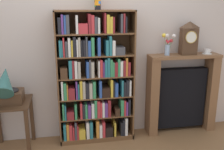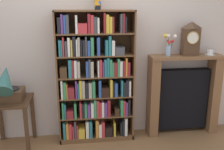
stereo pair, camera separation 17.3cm
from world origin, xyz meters
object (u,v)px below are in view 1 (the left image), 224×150
bookshelf (95,82)px  teacup_with_saucer (207,52)px  side_table_left (11,114)px  cup_stack (98,1)px  fireplace_mantel (181,94)px  flower_vase (168,44)px  gramophone (6,88)px  mantel_clock (189,38)px

bookshelf → teacup_with_saucer: (1.57, 0.02, 0.35)m
bookshelf → side_table_left: bookshelf is taller
cup_stack → fireplace_mantel: size_ratio=0.19×
flower_vase → cup_stack: bearing=179.9°
cup_stack → flower_vase: cup_stack is taller
gramophone → teacup_with_saucer: teacup_with_saucer is taller
cup_stack → bookshelf: bearing=-159.3°
bookshelf → mantel_clock: size_ratio=3.88×
bookshelf → cup_stack: bearing=20.7°
fireplace_mantel → mantel_clock: size_ratio=2.54×
fireplace_mantel → side_table_left: bearing=-176.2°
fireplace_mantel → bookshelf: bearing=-178.1°
bookshelf → side_table_left: 1.11m
bookshelf → mantel_clock: 1.39m
cup_stack → teacup_with_saucer: cup_stack is taller
side_table_left → mantel_clock: bearing=3.1°
mantel_clock → teacup_with_saucer: bearing=0.5°
bookshelf → teacup_with_saucer: bearing=0.8°
side_table_left → fireplace_mantel: fireplace_mantel is taller
cup_stack → teacup_with_saucer: (1.51, -0.00, -0.68)m
teacup_with_saucer → bookshelf: bearing=-179.2°
mantel_clock → side_table_left: bearing=-176.9°
fireplace_mantel → gramophone: bearing=-174.4°
gramophone → side_table_left: bearing=90.0°
gramophone → mantel_clock: size_ratio=1.15×
flower_vase → side_table_left: bearing=-176.4°
gramophone → flower_vase: bearing=5.7°
teacup_with_saucer → cup_stack: bearing=180.0°
fireplace_mantel → mantel_clock: mantel_clock is taller
bookshelf → mantel_clock: bookshelf is taller
gramophone → fireplace_mantel: gramophone is taller
fireplace_mantel → flower_vase: (-0.25, -0.02, 0.73)m
flower_vase → teacup_with_saucer: (0.58, 0.00, -0.12)m
mantel_clock → flower_vase: (-0.29, 0.00, -0.07)m
mantel_clock → flower_vase: size_ratio=1.52×
cup_stack → flower_vase: 1.09m
cup_stack → mantel_clock: bearing=-0.1°
cup_stack → side_table_left: 1.75m
bookshelf → fireplace_mantel: (1.24, 0.04, -0.26)m
cup_stack → flower_vase: (0.93, -0.00, -0.55)m
side_table_left → teacup_with_saucer: teacup_with_saucer is taller
bookshelf → cup_stack: 1.03m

